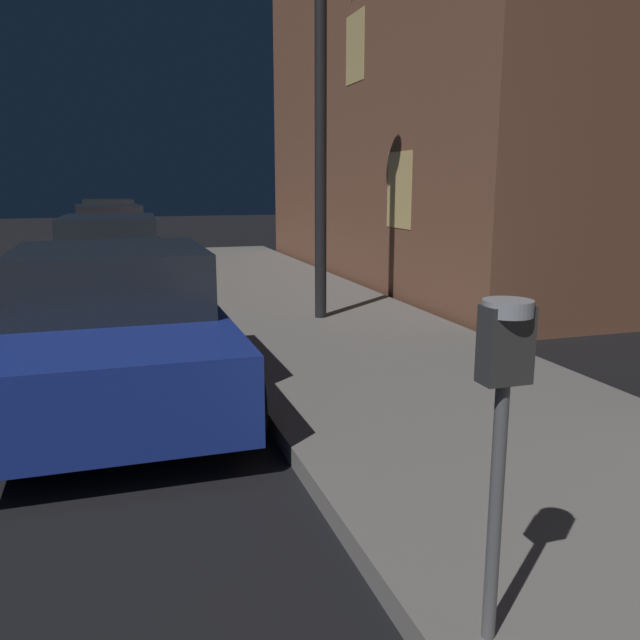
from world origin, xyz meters
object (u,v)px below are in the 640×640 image
at_px(car_red, 110,233).
at_px(car_yellow_cab, 109,220).
at_px(parking_meter, 503,389).
at_px(car_blue, 115,329).
at_px(street_lamp, 321,63).
at_px(car_black, 111,257).

relative_size(car_red, car_yellow_cab, 1.03).
relative_size(parking_meter, car_blue, 0.35).
bearing_deg(car_red, car_blue, -90.00).
xyz_separation_m(car_blue, street_lamp, (2.76, 2.45, 2.82)).
xyz_separation_m(car_black, street_lamp, (2.76, -3.51, 2.80)).
height_order(parking_meter, car_blue, parking_meter).
height_order(car_black, street_lamp, street_lamp).
relative_size(car_black, car_red, 1.09).
bearing_deg(car_yellow_cab, parking_meter, -86.35).
relative_size(car_red, street_lamp, 0.83).
bearing_deg(parking_meter, street_lamp, 78.17).
relative_size(car_yellow_cab, street_lamp, 0.81).
relative_size(parking_meter, street_lamp, 0.28).
relative_size(parking_meter, car_black, 0.31).
bearing_deg(parking_meter, car_black, 98.03).
distance_m(car_black, car_red, 6.28).
xyz_separation_m(car_blue, car_yellow_cab, (-0.00, 18.07, 0.01)).
height_order(car_blue, car_yellow_cab, same).
xyz_separation_m(parking_meter, street_lamp, (1.35, 6.46, 2.29)).
bearing_deg(car_black, street_lamp, -51.81).
bearing_deg(street_lamp, car_red, 105.74).
height_order(car_blue, car_black, same).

